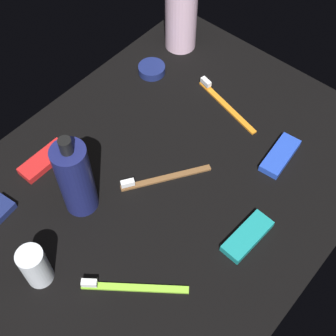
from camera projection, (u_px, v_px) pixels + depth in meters
ground_plane at (168, 178)px, 91.25cm from camera, size 84.00×64.00×1.20cm
lotion_bottle at (75, 178)px, 80.63cm from camera, size 6.13×6.13×18.94cm
bodywash_bottle at (181, 17)px, 105.86cm from camera, size 7.27×7.27×17.81cm
deodorant_stick at (35, 266)px, 75.66cm from camera, size 4.47×4.47×8.65cm
toothbrush_brown at (160, 178)px, 89.88cm from camera, size 15.76×10.80×2.10cm
toothbrush_orange at (224, 102)px, 101.04cm from camera, size 5.48×17.76×2.10cm
toothbrush_lime at (128, 287)px, 77.57cm from camera, size 12.09×14.88×2.10cm
snack_bar_blue at (280, 155)px, 92.75cm from camera, size 10.73×4.97×1.50cm
snack_bar_red at (44, 160)px, 92.07cm from camera, size 10.40×4.01×1.50cm
snack_bar_teal at (247, 236)px, 82.67cm from camera, size 10.60×4.54×1.50cm
cream_tin_left at (152, 69)px, 106.36cm from camera, size 6.14×6.14×1.84cm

